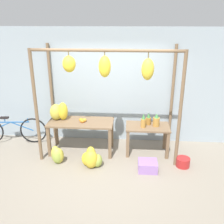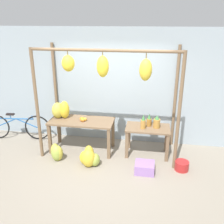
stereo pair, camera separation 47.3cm
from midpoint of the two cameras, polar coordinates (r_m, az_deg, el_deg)
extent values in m
plane|color=gray|center=(5.31, -4.14, -13.38)|extent=(20.00, 20.00, 0.00)
cube|color=#99A8B2|center=(6.13, -2.42, 5.78)|extent=(8.00, 0.08, 2.80)
cylinder|color=brown|center=(5.49, -19.37, 0.81)|extent=(0.07, 0.07, 2.44)
cylinder|color=brown|center=(5.09, 12.80, 0.00)|extent=(0.07, 0.07, 2.44)
cylinder|color=brown|center=(6.44, -15.71, 4.05)|extent=(0.07, 0.07, 2.44)
cylinder|color=brown|center=(6.10, 11.45, 3.53)|extent=(0.07, 0.07, 2.44)
cylinder|color=brown|center=(4.81, -4.24, 13.86)|extent=(2.96, 0.06, 0.06)
cylinder|color=brown|center=(4.97, -12.69, 12.88)|extent=(0.02, 0.02, 0.07)
ellipsoid|color=yellow|center=(5.00, -12.52, 10.64)|extent=(0.25, 0.23, 0.32)
cylinder|color=brown|center=(4.82, -4.59, 13.11)|extent=(0.02, 0.02, 0.07)
ellipsoid|color=yellow|center=(4.86, -4.51, 10.29)|extent=(0.24, 0.21, 0.42)
cylinder|color=brown|center=(4.77, 5.47, 12.77)|extent=(0.02, 0.02, 0.10)
ellipsoid|color=gold|center=(4.81, 5.36, 9.68)|extent=(0.24, 0.22, 0.42)
cube|color=brown|center=(5.78, -9.46, -2.36)|extent=(1.48, 0.68, 0.04)
cube|color=brown|center=(5.89, -16.48, -6.60)|extent=(0.07, 0.07, 0.72)
cube|color=brown|center=(5.56, -2.94, -7.36)|extent=(0.07, 0.07, 0.72)
cube|color=brown|center=(6.37, -14.73, -4.28)|extent=(0.07, 0.07, 0.72)
cube|color=brown|center=(6.07, -2.26, -4.83)|extent=(0.07, 0.07, 0.72)
cube|color=brown|center=(5.70, 5.81, -3.40)|extent=(0.98, 0.58, 0.04)
cube|color=brown|center=(5.63, 1.20, -7.43)|extent=(0.07, 0.07, 0.64)
cube|color=brown|center=(5.66, 10.24, -7.63)|extent=(0.07, 0.07, 0.64)
cube|color=brown|center=(6.06, 1.45, -5.30)|extent=(0.07, 0.07, 0.64)
cube|color=brown|center=(6.09, 9.82, -5.50)|extent=(0.07, 0.07, 0.64)
ellipsoid|color=yellow|center=(5.88, -13.43, 0.14)|extent=(0.29, 0.30, 0.42)
ellipsoid|color=gold|center=(5.92, -14.91, -0.04)|extent=(0.39, 0.39, 0.38)
sphere|color=orange|center=(5.72, -8.63, -1.88)|extent=(0.08, 0.08, 0.08)
sphere|color=orange|center=(5.74, -9.46, -1.82)|extent=(0.09, 0.09, 0.09)
sphere|color=orange|center=(5.68, -9.10, -2.13)|extent=(0.07, 0.07, 0.07)
sphere|color=orange|center=(5.69, -9.35, -2.08)|extent=(0.08, 0.08, 0.08)
sphere|color=orange|center=(5.74, -8.96, -1.85)|extent=(0.08, 0.08, 0.08)
cylinder|color=#B27F38|center=(5.67, 7.75, -2.29)|extent=(0.15, 0.15, 0.20)
cone|color=#428442|center=(5.61, 7.82, -0.90)|extent=(0.10, 0.10, 0.10)
cylinder|color=#B27F38|center=(5.57, 4.76, -2.59)|extent=(0.11, 0.11, 0.20)
cone|color=#428442|center=(5.51, 4.81, -1.05)|extent=(0.08, 0.08, 0.12)
cylinder|color=#A3702D|center=(5.74, 5.99, -2.10)|extent=(0.12, 0.12, 0.17)
cone|color=#428442|center=(5.68, 6.05, -0.74)|extent=(0.08, 0.08, 0.12)
ellipsoid|color=gold|center=(5.65, -14.54, -9.67)|extent=(0.29, 0.27, 0.36)
ellipsoid|color=gold|center=(5.71, -15.12, -9.28)|extent=(0.22, 0.24, 0.38)
ellipsoid|color=#9EB247|center=(5.64, -14.77, -9.69)|extent=(0.24, 0.22, 0.37)
ellipsoid|color=#9EB247|center=(5.40, -5.97, -11.03)|extent=(0.27, 0.28, 0.28)
ellipsoid|color=gold|center=(5.47, -7.32, -9.87)|extent=(0.31, 0.32, 0.42)
ellipsoid|color=yellow|center=(5.46, -8.16, -10.62)|extent=(0.32, 0.31, 0.31)
ellipsoid|color=gold|center=(5.35, -7.38, -10.72)|extent=(0.34, 0.32, 0.40)
cube|color=#9970B7|center=(5.30, 5.58, -12.20)|extent=(0.39, 0.35, 0.21)
cylinder|color=#AD2323|center=(5.55, 13.55, -11.14)|extent=(0.29, 0.29, 0.20)
torus|color=black|center=(6.64, -19.49, -4.05)|extent=(0.66, 0.11, 0.66)
cylinder|color=#235B9E|center=(6.73, -24.07, -2.17)|extent=(0.91, 0.13, 0.03)
cylinder|color=#235B9E|center=(6.88, -26.00, -3.06)|extent=(0.55, 0.09, 0.26)
cylinder|color=#235B9E|center=(6.68, -21.80, -3.10)|extent=(0.55, 0.09, 0.26)
cylinder|color=#235B9E|center=(6.77, -25.18, -1.77)|extent=(0.02, 0.02, 0.10)
cube|color=black|center=(6.75, -25.27, -1.22)|extent=(0.21, 0.10, 0.04)
cylinder|color=#235B9E|center=(6.57, -20.68, -1.77)|extent=(0.02, 0.02, 0.10)
camera|label=1|loc=(0.24, -92.44, -0.91)|focal=40.00mm
camera|label=2|loc=(0.24, 87.56, 0.91)|focal=40.00mm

